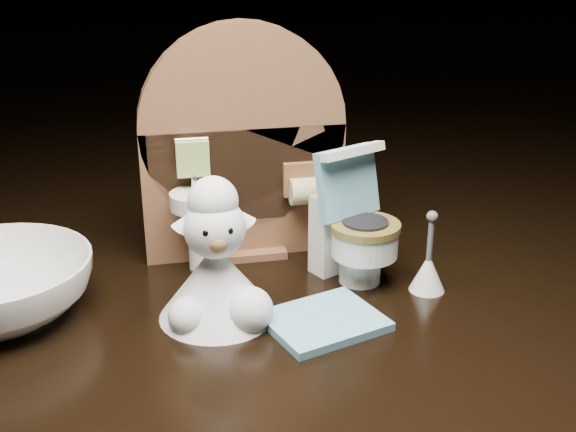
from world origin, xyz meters
The scene contains 5 objects.
backdrop_panel centered at (0.00, 0.06, 0.07)m, with size 0.13×0.05×0.15m.
toy_toilet centered at (0.06, 0.02, 0.03)m, with size 0.05×0.06×0.08m.
bath_mat centered at (0.03, -0.04, 0.00)m, with size 0.06×0.05×0.00m, color #6AAAC2.
toilet_brush centered at (0.10, -0.01, 0.01)m, with size 0.02×0.02×0.05m.
plush_lamb centered at (-0.03, -0.02, 0.03)m, with size 0.06×0.06×0.08m.
Camera 1 is at (-0.07, -0.37, 0.20)m, focal length 45.00 mm.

